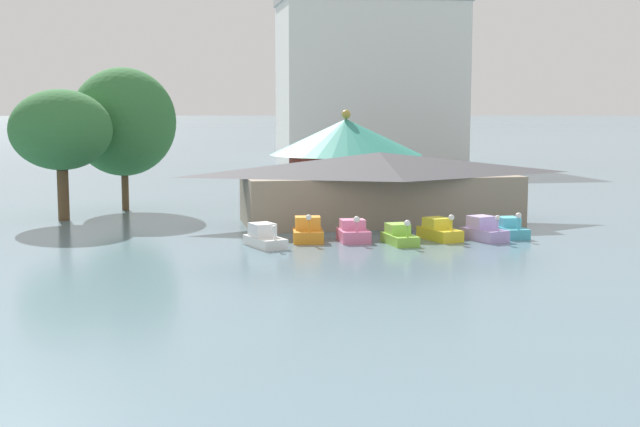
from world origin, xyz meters
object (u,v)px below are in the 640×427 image
at_px(pedal_boat_yellow, 439,231).
at_px(shoreline_tree_tall_left, 61,130).
at_px(pedal_boat_lavender, 484,231).
at_px(pedal_boat_cyan, 510,229).
at_px(boathouse, 379,186).
at_px(green_roof_pavilion, 346,157).
at_px(pedal_boat_orange, 308,232).
at_px(shoreline_tree_mid, 123,122).
at_px(pedal_boat_pink, 353,233).
at_px(pedal_boat_white, 264,238).
at_px(background_building_block, 370,81).
at_px(pedal_boat_lime, 399,236).

relative_size(pedal_boat_yellow, shoreline_tree_tall_left, 0.36).
relative_size(pedal_boat_lavender, pedal_boat_cyan, 1.13).
height_order(boathouse, green_roof_pavilion, green_roof_pavilion).
height_order(pedal_boat_lavender, shoreline_tree_tall_left, shoreline_tree_tall_left).
height_order(pedal_boat_orange, pedal_boat_cyan, pedal_boat_orange).
bearing_deg(green_roof_pavilion, shoreline_tree_mid, 175.89).
height_order(pedal_boat_pink, shoreline_tree_mid, shoreline_tree_mid).
xyz_separation_m(pedal_boat_cyan, green_roof_pavilion, (-6.17, 16.89, 3.40)).
bearing_deg(shoreline_tree_tall_left, green_roof_pavilion, 11.03).
distance_m(pedal_boat_lavender, green_roof_pavilion, 18.52).
height_order(shoreline_tree_tall_left, shoreline_tree_mid, shoreline_tree_mid).
bearing_deg(pedal_boat_pink, boathouse, 156.82).
relative_size(pedal_boat_lavender, shoreline_tree_mid, 0.28).
xyz_separation_m(pedal_boat_white, green_roof_pavilion, (8.54, 17.69, 3.37)).
xyz_separation_m(pedal_boat_yellow, background_building_block, (12.95, 67.60, 10.85)).
height_order(pedal_boat_orange, pedal_boat_pink, pedal_boat_orange).
relative_size(pedal_boat_lime, pedal_boat_yellow, 0.89).
bearing_deg(shoreline_tree_mid, pedal_boat_lime, -51.06).
distance_m(pedal_boat_orange, pedal_boat_lime, 5.23).
distance_m(pedal_boat_lime, shoreline_tree_tall_left, 24.81).
bearing_deg(background_building_block, pedal_boat_lavender, -98.74).
height_order(shoreline_tree_mid, background_building_block, background_building_block).
bearing_deg(pedal_boat_yellow, pedal_boat_orange, -110.32).
xyz_separation_m(pedal_boat_pink, shoreline_tree_mid, (-13.34, 17.95, 6.07)).
xyz_separation_m(pedal_boat_pink, pedal_boat_lavender, (7.49, -0.98, 0.04)).
bearing_deg(pedal_boat_cyan, pedal_boat_lime, -81.27).
distance_m(pedal_boat_yellow, green_roof_pavilion, 17.48).
distance_m(pedal_boat_pink, shoreline_tree_tall_left, 22.16).
bearing_deg(pedal_boat_cyan, shoreline_tree_tall_left, -117.20).
distance_m(pedal_boat_orange, background_building_block, 70.73).
bearing_deg(pedal_boat_lime, background_building_block, 161.61).
distance_m(pedal_boat_orange, boathouse, 9.40).
height_order(pedal_boat_cyan, shoreline_tree_mid, shoreline_tree_mid).
bearing_deg(pedal_boat_cyan, boathouse, -143.10).
bearing_deg(pedal_boat_cyan, pedal_boat_lavender, -68.43).
bearing_deg(pedal_boat_lime, pedal_boat_orange, -116.89).
bearing_deg(green_roof_pavilion, pedal_boat_white, -115.76).
relative_size(green_roof_pavilion, shoreline_tree_mid, 1.10).
height_order(pedal_boat_pink, pedal_boat_cyan, pedal_boat_cyan).
xyz_separation_m(pedal_boat_pink, background_building_block, (17.98, 67.29, 10.85)).
xyz_separation_m(pedal_boat_white, pedal_boat_cyan, (14.71, 0.81, -0.03)).
bearing_deg(shoreline_tree_tall_left, boathouse, -14.36).
bearing_deg(pedal_boat_lavender, shoreline_tree_tall_left, -138.62).
bearing_deg(pedal_boat_pink, pedal_boat_orange, -98.69).
relative_size(pedal_boat_lavender, shoreline_tree_tall_left, 0.34).
relative_size(pedal_boat_cyan, boathouse, 0.14).
distance_m(pedal_boat_cyan, green_roof_pavilion, 18.30).
height_order(pedal_boat_pink, pedal_boat_lime, pedal_boat_pink).
height_order(pedal_boat_lavender, background_building_block, background_building_block).
bearing_deg(pedal_boat_yellow, shoreline_tree_tall_left, -134.74).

